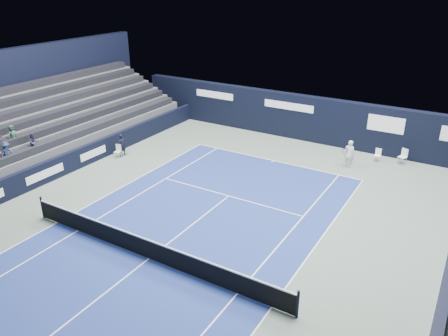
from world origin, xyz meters
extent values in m
plane|color=#57685C|center=(0.00, 2.00, 0.00)|extent=(48.00, 48.00, 0.00)
cube|color=navy|center=(0.00, 0.00, 0.00)|extent=(10.97, 23.77, 0.01)
cube|color=white|center=(5.48, 15.08, 0.38)|extent=(0.36, 0.34, 0.03)
cube|color=white|center=(5.48, 15.25, 0.60)|extent=(0.36, 0.03, 0.43)
cylinder|color=white|center=(5.64, 15.23, 0.19)|extent=(0.02, 0.02, 0.38)
cylinder|color=white|center=(5.33, 15.23, 0.19)|extent=(0.02, 0.02, 0.38)
cylinder|color=white|center=(5.64, 14.94, 0.19)|extent=(0.02, 0.02, 0.38)
cylinder|color=white|center=(5.33, 14.94, 0.19)|extent=(0.02, 0.02, 0.38)
cube|color=silver|center=(6.86, 15.45, 0.44)|extent=(0.55, 0.53, 0.04)
cube|color=silver|center=(6.94, 15.63, 0.70)|extent=(0.40, 0.19, 0.50)
cylinder|color=silver|center=(7.10, 15.54, 0.22)|extent=(0.02, 0.02, 0.44)
cylinder|color=silver|center=(6.76, 15.68, 0.22)|extent=(0.02, 0.02, 0.44)
cylinder|color=silver|center=(6.96, 15.23, 0.22)|extent=(0.02, 0.02, 0.44)
cylinder|color=silver|center=(6.63, 15.37, 0.22)|extent=(0.02, 0.02, 0.44)
cube|color=silver|center=(-8.64, 7.32, 0.39)|extent=(0.44, 0.42, 0.04)
cube|color=silver|center=(-8.67, 7.49, 0.62)|extent=(0.37, 0.10, 0.44)
cylinder|color=silver|center=(-8.51, 7.50, 0.19)|extent=(0.02, 0.02, 0.39)
cylinder|color=silver|center=(-8.82, 7.44, 0.19)|extent=(0.02, 0.02, 0.39)
cylinder|color=silver|center=(-8.45, 7.21, 0.19)|extent=(0.02, 0.02, 0.39)
cylinder|color=silver|center=(-8.76, 7.14, 0.19)|extent=(0.02, 0.02, 0.39)
imported|color=black|center=(-8.58, 7.75, 0.72)|extent=(0.43, 0.57, 1.43)
cube|color=white|center=(0.00, 11.88, 0.01)|extent=(10.97, 0.06, 0.00)
cube|color=white|center=(5.49, 0.00, 0.01)|extent=(0.06, 23.77, 0.00)
cube|color=white|center=(-5.49, 0.00, 0.01)|extent=(0.06, 23.77, 0.00)
cube|color=white|center=(4.12, 0.00, 0.01)|extent=(0.06, 23.77, 0.00)
cube|color=white|center=(-4.12, 0.00, 0.01)|extent=(0.06, 23.77, 0.00)
cube|color=white|center=(0.00, 6.40, 0.01)|extent=(8.23, 0.06, 0.00)
cube|color=white|center=(0.00, 0.00, 0.01)|extent=(0.06, 12.80, 0.00)
cube|color=white|center=(0.00, 11.73, 0.01)|extent=(0.06, 0.30, 0.00)
cylinder|color=black|center=(6.40, 0.00, 0.55)|extent=(0.10, 0.10, 1.10)
cylinder|color=black|center=(-6.40, 0.00, 0.55)|extent=(0.10, 0.10, 1.10)
cube|color=black|center=(0.00, 0.00, 0.46)|extent=(12.80, 0.03, 0.86)
cube|color=white|center=(0.00, 0.00, 0.91)|extent=(12.80, 0.05, 0.06)
cube|color=black|center=(0.00, 16.50, 1.55)|extent=(26.00, 0.60, 3.10)
cube|color=silver|center=(-7.00, 16.18, 2.30)|extent=(3.20, 0.02, 0.50)
cube|color=silver|center=(-1.00, 16.18, 2.30)|extent=(3.60, 0.02, 0.50)
cube|color=silver|center=(5.50, 16.18, 2.10)|extent=(2.20, 0.02, 1.00)
cube|color=black|center=(-9.50, 6.00, 0.60)|extent=(0.30, 22.00, 1.20)
cube|color=silver|center=(-9.33, 2.50, 0.60)|extent=(0.02, 2.40, 0.45)
cube|color=silver|center=(-9.33, 6.00, 0.60)|extent=(0.02, 2.00, 0.45)
cube|color=#49494C|center=(-10.10, 7.00, 0.82)|extent=(0.90, 16.00, 1.65)
cube|color=#4A4A4C|center=(-11.00, 7.00, 1.05)|extent=(0.90, 16.00, 2.10)
cube|color=#4F4F51|center=(-11.90, 7.00, 1.27)|extent=(0.90, 16.00, 2.55)
cube|color=#505053|center=(-12.80, 7.00, 1.50)|extent=(0.90, 16.00, 3.00)
cube|color=#474749|center=(-13.70, 7.00, 1.73)|extent=(0.90, 16.00, 3.45)
cube|color=#545356|center=(-14.60, 7.00, 1.95)|extent=(0.90, 16.00, 3.90)
cube|color=black|center=(-10.10, 7.00, 1.85)|extent=(0.63, 15.20, 0.40)
cube|color=black|center=(-11.00, 7.00, 2.30)|extent=(0.63, 15.20, 0.40)
cube|color=black|center=(-11.90, 7.00, 2.75)|extent=(0.63, 15.20, 0.40)
cube|color=black|center=(-12.80, 7.00, 3.20)|extent=(0.63, 15.20, 0.40)
cube|color=black|center=(-13.70, 7.00, 3.65)|extent=(0.63, 15.20, 0.40)
cube|color=black|center=(-14.60, 7.00, 4.10)|extent=(0.63, 15.20, 0.40)
cube|color=black|center=(-15.35, 7.00, 3.20)|extent=(0.60, 18.00, 6.40)
imported|color=#282843|center=(-10.10, 2.69, 2.21)|extent=(0.53, 0.62, 1.12)
imported|color=#212B4D|center=(-10.10, 1.06, 2.21)|extent=(0.55, 0.79, 1.12)
imported|color=#2E4E3F|center=(-11.00, 2.13, 2.65)|extent=(0.42, 0.58, 1.10)
imported|color=white|center=(4.20, 13.38, 0.84)|extent=(0.65, 0.47, 1.67)
cylinder|color=black|center=(4.05, 13.08, 1.05)|extent=(0.03, 0.29, 0.13)
torus|color=black|center=(4.05, 12.83, 1.15)|extent=(0.30, 0.13, 0.29)
camera|label=1|loc=(10.16, -11.00, 10.53)|focal=35.00mm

